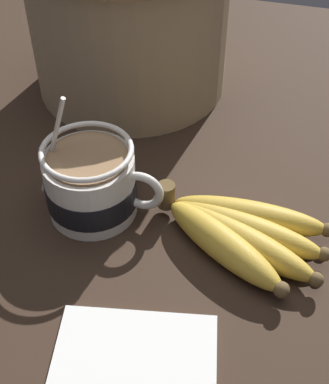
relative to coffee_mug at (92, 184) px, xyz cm
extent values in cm
cube|color=#332319|center=(8.75, -0.01, -5.60)|extent=(120.58, 120.58, 3.35)
cylinder|color=white|center=(-0.10, 0.00, -0.17)|extent=(9.90, 9.90, 7.52)
cylinder|color=black|center=(-0.10, 0.00, -0.90)|extent=(10.10, 10.10, 3.03)
torus|color=white|center=(5.68, 0.00, 0.40)|extent=(5.06, 0.90, 5.06)
cylinder|color=#997551|center=(-0.10, 0.00, 3.69)|extent=(8.70, 8.70, 0.40)
torus|color=white|center=(-0.10, 0.00, 4.73)|extent=(9.90, 9.90, 0.60)
cylinder|color=silver|center=(-3.97, 0.00, 4.19)|extent=(4.77, 0.50, 13.40)
ellipsoid|color=silver|center=(-1.83, 0.00, -2.43)|extent=(3.00, 2.00, 0.80)
cylinder|color=brown|center=(7.96, 1.85, -1.36)|extent=(2.00, 2.00, 3.00)
ellipsoid|color=gold|center=(15.29, -2.82, -2.13)|extent=(14.91, 11.32, 3.61)
sphere|color=brown|center=(21.78, -6.96, -2.13)|extent=(1.62, 1.62, 1.62)
ellipsoid|color=gold|center=(16.90, -1.65, -2.22)|extent=(17.25, 9.46, 3.42)
sphere|color=brown|center=(24.90, -4.79, -2.22)|extent=(1.54, 1.54, 1.54)
ellipsoid|color=gold|center=(17.20, 0.18, -2.26)|extent=(17.11, 6.29, 3.35)
sphere|color=brown|center=(25.46, -1.32, -2.26)|extent=(1.51, 1.51, 1.51)
ellipsoid|color=gold|center=(17.29, 1.99, -2.22)|extent=(16.70, 3.66, 3.41)
sphere|color=brown|center=(25.61, 2.11, -2.22)|extent=(1.54, 1.54, 1.54)
cylinder|color=tan|center=(-4.06, 26.48, 5.85)|extent=(27.20, 27.20, 19.57)
cube|color=white|center=(10.22, -16.98, -3.63)|extent=(16.12, 12.67, 0.60)
camera|label=1|loc=(19.12, -39.16, 39.75)|focal=50.00mm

